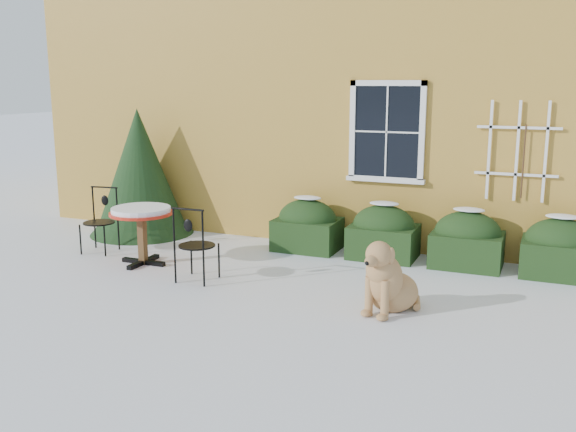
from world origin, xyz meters
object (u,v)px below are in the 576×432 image
at_px(patio_chair_near, 195,244).
at_px(dog, 387,282).
at_px(evergreen_shrub, 140,184).
at_px(patio_chair_far, 100,220).
at_px(bistro_table, 141,217).

distance_m(patio_chair_near, dog, 2.81).
bearing_deg(patio_chair_near, dog, 174.73).
bearing_deg(dog, evergreen_shrub, 173.01).
height_order(patio_chair_far, dog, patio_chair_far).
distance_m(bistro_table, patio_chair_near, 1.30).
height_order(evergreen_shrub, dog, evergreen_shrub).
xyz_separation_m(evergreen_shrub, bistro_table, (1.24, -1.72, -0.18)).
distance_m(patio_chair_far, dog, 5.18).
bearing_deg(bistro_table, dog, -8.82).
bearing_deg(evergreen_shrub, patio_chair_near, -41.52).
xyz_separation_m(bistro_table, dog, (4.00, -0.62, -0.36)).
height_order(patio_chair_near, patio_chair_far, patio_chair_near).
height_order(bistro_table, patio_chair_near, patio_chair_near).
xyz_separation_m(evergreen_shrub, patio_chair_far, (0.16, -1.36, -0.39)).
bearing_deg(bistro_table, patio_chair_far, 161.28).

